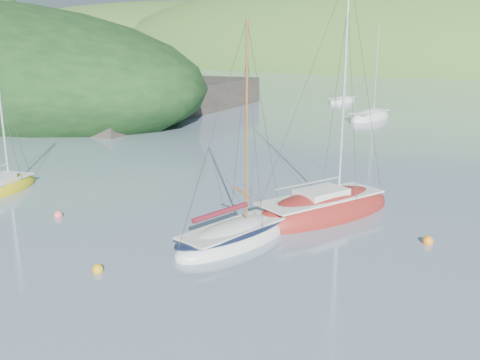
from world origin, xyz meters
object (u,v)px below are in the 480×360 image
Objects in this scene: distant_sloop_a at (370,118)px; distant_sloop_c at (342,101)px; sloop_red at (323,212)px; sailboat_yellow at (2,188)px; daysailer_white at (234,237)px.

distant_sloop_c is at bearing 130.21° from distant_sloop_a.
distant_sloop_a is (-11.62, 34.16, -0.05)m from sloop_red.
distant_sloop_c reaches higher than sailboat_yellow.
daysailer_white is 41.13m from distant_sloop_a.
distant_sloop_a is 16.87m from distant_sloop_c.
sloop_red is at bearing 82.20° from daysailer_white.
sloop_red is at bearing 0.39° from sailboat_yellow.
distant_sloop_a is (-10.02, 39.89, -0.04)m from daysailer_white.
daysailer_white is 1.41× the size of sailboat_yellow.
sailboat_yellow is 55.16m from distant_sloop_c.
sloop_red reaches higher than distant_sloop_c.
distant_sloop_a is 1.30× the size of distant_sloop_c.
distant_sloop_c is at bearing 118.16° from daysailer_white.
distant_sloop_a is at bearing 111.88° from daysailer_white.
daysailer_white is at bearing -86.38° from sloop_red.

